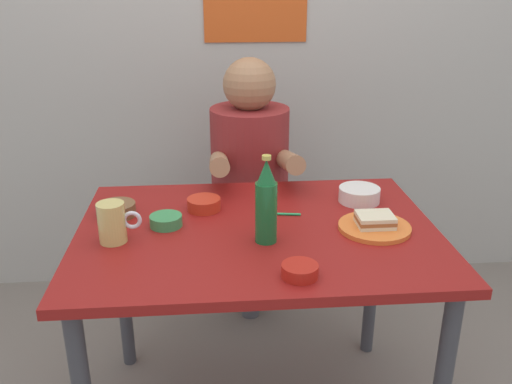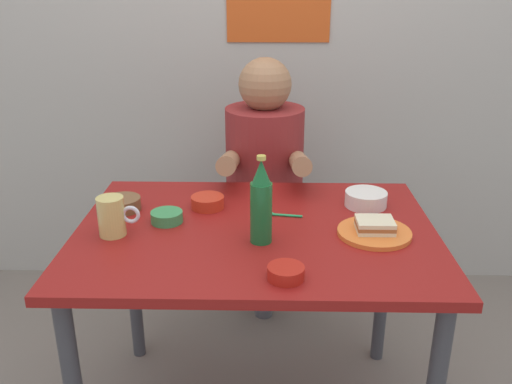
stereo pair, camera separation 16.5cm
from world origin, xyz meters
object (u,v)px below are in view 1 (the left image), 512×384
at_px(sandwich, 375,220).
at_px(dining_table, 257,255).
at_px(plate_orange, 374,227).
at_px(person_seated, 250,158).
at_px(stool, 250,247).
at_px(dip_bowl_green, 166,220).
at_px(beer_bottle, 266,203).
at_px(beer_mug, 113,223).

bearing_deg(sandwich, dining_table, 173.96).
bearing_deg(plate_orange, dining_table, 173.96).
bearing_deg(person_seated, stool, 90.00).
relative_size(stool, person_seated, 0.63).
bearing_deg(dip_bowl_green, person_seated, 62.39).
distance_m(dining_table, person_seated, 0.63).
bearing_deg(stool, beer_bottle, -90.41).
relative_size(person_seated, plate_orange, 3.27).
bearing_deg(beer_bottle, sandwich, 8.37).
xyz_separation_m(dining_table, beer_mug, (-0.42, -0.05, 0.15)).
distance_m(stool, beer_mug, 0.93).
relative_size(plate_orange, beer_mug, 1.75).
bearing_deg(plate_orange, person_seated, 116.89).
relative_size(person_seated, beer_bottle, 2.75).
distance_m(stool, dip_bowl_green, 0.78).
xyz_separation_m(person_seated, plate_orange, (0.33, -0.66, -0.02)).
bearing_deg(sandwich, stool, 116.50).
relative_size(beer_mug, beer_bottle, 0.48).
distance_m(person_seated, plate_orange, 0.74).
relative_size(dining_table, beer_bottle, 4.20).
bearing_deg(beer_mug, stool, 56.90).
bearing_deg(person_seated, sandwich, -63.11).
bearing_deg(stool, plate_orange, -63.50).
relative_size(sandwich, beer_mug, 0.87).
xyz_separation_m(stool, dip_bowl_green, (-0.30, -0.59, 0.41)).
relative_size(dining_table, person_seated, 1.53).
distance_m(person_seated, sandwich, 0.74).
bearing_deg(dining_table, stool, 87.93).
distance_m(stool, person_seated, 0.42).
relative_size(dining_table, beer_mug, 8.73).
xyz_separation_m(stool, person_seated, (-0.00, -0.01, 0.42)).
bearing_deg(dip_bowl_green, beer_bottle, -23.20).
bearing_deg(beer_mug, dining_table, 7.21).
height_order(stool, plate_orange, plate_orange).
distance_m(sandwich, dip_bowl_green, 0.64).
bearing_deg(beer_mug, dip_bowl_green, 33.25).
bearing_deg(dining_table, dip_bowl_green, 171.83).
bearing_deg(plate_orange, beer_bottle, -171.63).
xyz_separation_m(stool, beer_bottle, (-0.01, -0.72, 0.51)).
relative_size(person_seated, dip_bowl_green, 7.20).
relative_size(stool, beer_bottle, 1.72).
distance_m(dining_table, dip_bowl_green, 0.30).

